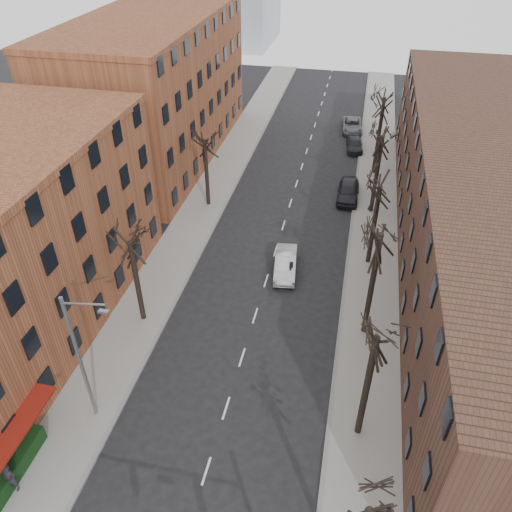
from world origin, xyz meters
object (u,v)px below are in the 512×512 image
Objects in this scene: parked_car_near at (348,191)px; pedestrian_a at (10,479)px; silver_sedan at (285,264)px; parked_car_mid at (355,145)px.

parked_car_near is 36.05m from pedestrian_a.
silver_sedan is 0.93× the size of parked_car_near.
pedestrian_a reaches higher than parked_car_near.
parked_car_mid is at bearing 89.62° from parked_car_near.
parked_car_near is (4.05, 12.60, 0.08)m from silver_sedan.
silver_sedan reaches higher than parked_car_mid.
parked_car_near is at bearing -95.69° from parked_car_mid.
parked_car_near is 1.16× the size of parked_car_mid.
pedestrian_a is at bearing -113.59° from parked_car_mid.
silver_sedan is 24.42m from parked_car_mid.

